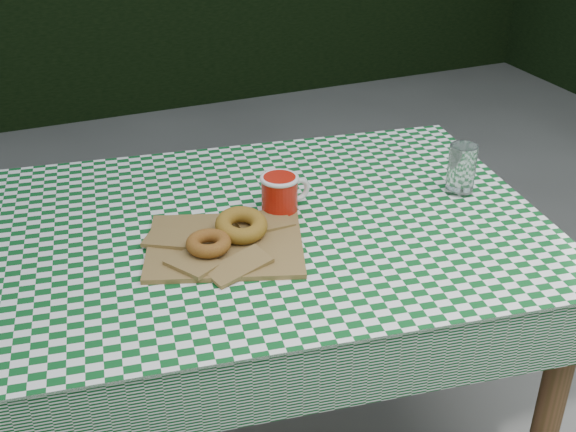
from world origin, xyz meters
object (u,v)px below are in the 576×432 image
Objects in this scene: coffee_mug at (280,195)px; drinking_glass at (462,169)px; table at (255,360)px; paper_bag at (225,244)px.

drinking_glass is (0.44, -0.06, 0.01)m from coffee_mug.
table is 0.40m from paper_bag.
table is at bearing -169.77° from coffee_mug.
paper_bag is at bearing -158.55° from coffee_mug.
coffee_mug is at bearing 30.65° from paper_bag.
paper_bag is at bearing -132.62° from table.
paper_bag is at bearing -177.07° from drinking_glass.
drinking_glass reaches higher than paper_bag.
drinking_glass is (0.51, -0.04, 0.44)m from table.
table is 7.87× the size of coffee_mug.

